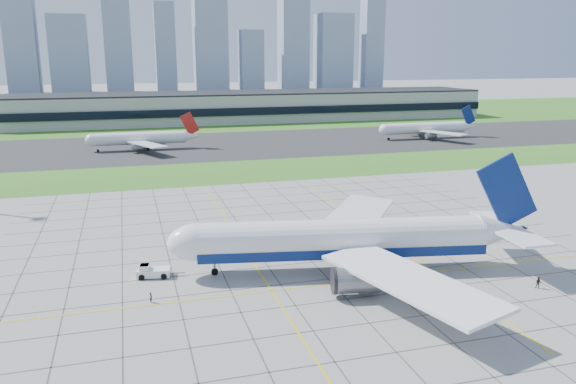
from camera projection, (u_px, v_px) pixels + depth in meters
name	position (u px, v px, depth m)	size (l,w,h in m)	color
ground	(328.00, 279.00, 90.54)	(1400.00, 1400.00, 0.00)	#999994
grass_median	(229.00, 172.00, 174.55)	(700.00, 35.00, 0.04)	#366B1E
asphalt_taxiway	(204.00, 145.00, 225.88)	(700.00, 75.00, 0.04)	#383838
grass_far	(178.00, 118.00, 328.56)	(700.00, 145.00, 0.04)	#366B1E
apron_markings	(309.00, 256.00, 101.01)	(120.00, 130.00, 0.03)	#474744
terminal	(254.00, 106.00, 314.07)	(260.00, 43.00, 15.80)	#B7B7B2
city_skyline	(141.00, 31.00, 559.65)	(523.00, 32.40, 160.00)	#8295AB
airliner	(345.00, 240.00, 93.11)	(61.79, 62.07, 19.60)	white
pushback_tug	(152.00, 271.00, 91.19)	(7.86, 3.50, 2.16)	white
crew_near	(151.00, 297.00, 81.78)	(0.57, 0.37, 1.55)	black
crew_far	(539.00, 283.00, 86.65)	(0.90, 0.70, 1.86)	black
distant_jet_1	(141.00, 138.00, 214.47)	(40.31, 42.66, 14.08)	white
distant_jet_2	(426.00, 128.00, 245.08)	(44.41, 42.66, 14.08)	white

